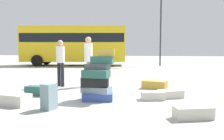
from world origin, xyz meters
name	(u,v)px	position (x,y,z in m)	size (l,w,h in m)	color
ground_plane	(110,99)	(0.00, 0.00, 0.00)	(80.00, 80.00, 0.00)	#9E9E99
suitcase_tower	(98,79)	(-0.28, -0.26, 0.56)	(0.88, 0.68, 1.36)	#334F99
suitcase_cream_left_side	(170,94)	(1.62, 0.41, 0.11)	(0.65, 0.37, 0.22)	beige
suitcase_cream_behind_tower	(16,100)	(-2.07, -1.20, 0.14)	(0.62, 0.43, 0.27)	beige
suitcase_slate_white_trunk	(49,97)	(-1.12, -1.39, 0.29)	(0.25, 0.31, 0.58)	gray
suitcase_cream_upright_blue	(153,96)	(1.15, 0.07, 0.11)	(0.60, 0.34, 0.22)	beige
suitcase_teal_foreground_near	(38,91)	(-2.16, 0.01, 0.14)	(0.71, 0.29, 0.27)	#26594C
suitcase_cream_foreground_far	(193,113)	(1.95, -1.51, 0.12)	(0.74, 0.32, 0.24)	beige
suitcase_tan_right_side	(155,85)	(1.17, 1.84, 0.14)	(0.80, 0.42, 0.27)	#B28C33
person_bearded_onlooker	(60,59)	(-2.19, 1.74, 1.00)	(0.31, 0.30, 1.67)	black
person_tourist_with_camera	(88,57)	(-1.18, 1.89, 1.07)	(0.30, 0.33, 1.79)	brown
parked_bus	(74,43)	(-5.52, 12.31, 1.83)	(8.63, 3.96, 3.15)	yellow
lamp_post	(161,17)	(1.47, 12.97, 3.84)	(0.36, 0.36, 5.85)	#333338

